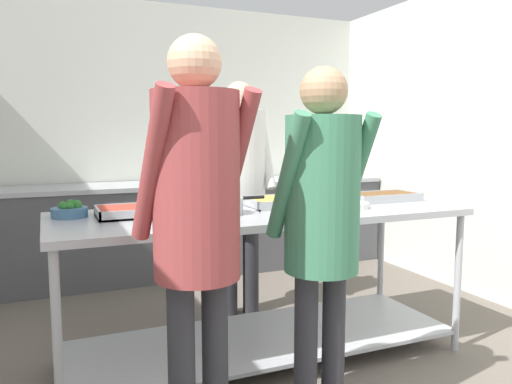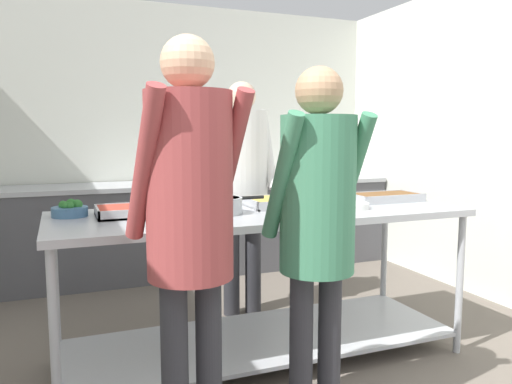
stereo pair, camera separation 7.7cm
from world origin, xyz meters
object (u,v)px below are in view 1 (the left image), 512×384
Objects in this scene: broccoli_bowl at (70,211)px; guest_serving_right at (197,207)px; guest_serving_left at (322,210)px; cook_behind_counter at (240,173)px; sauce_pan at (222,205)px; plate_stack at (348,205)px; serving_tray_greens at (138,211)px; water_bottle at (169,172)px; serving_tray_vegetables at (278,202)px; serving_tray_roast at (383,197)px.

guest_serving_right is (0.43, -1.01, 0.14)m from broccoli_bowl.
cook_behind_counter is at bearing 82.51° from guest_serving_left.
cook_behind_counter is at bearing 24.77° from broccoli_bowl.
sauce_pan reaches higher than plate_stack.
guest_serving_right is at bearing -176.93° from guest_serving_left.
serving_tray_greens is at bearing 127.01° from guest_serving_left.
sauce_pan is 1.57× the size of water_bottle.
serving_tray_vegetables reaches higher than plate_stack.
broccoli_bowl is 0.79× the size of water_bottle.
serving_tray_roast is at bearing -3.47° from broccoli_bowl.
serving_tray_vegetables is 1.56× the size of plate_stack.
broccoli_bowl is 0.37m from serving_tray_greens.
water_bottle is at bearing 78.98° from guest_serving_right.
guest_serving_left is at bearing -52.99° from serving_tray_greens.
cook_behind_counter reaches higher than broccoli_bowl.
serving_tray_greens is 1.64m from serving_tray_roast.
serving_tray_greens is 1.95m from water_bottle.
broccoli_bowl is at bearing 176.80° from serving_tray_vegetables.
water_bottle reaches higher than plate_stack.
guest_serving_right is (-0.38, -0.78, 0.12)m from sauce_pan.
serving_tray_roast is at bearing -61.15° from water_bottle.
serving_tray_vegetables is at bearing -3.20° from broccoli_bowl.
serving_tray_vegetables and serving_tray_roast have the same top height.
cook_behind_counter is at bearing 91.25° from serving_tray_vegetables.
broccoli_bowl reaches higher than serving_tray_roast.
cook_behind_counter is at bearing 63.27° from guest_serving_right.
plate_stack is 1.37m from guest_serving_right.
cook_behind_counter is at bearing 37.21° from serving_tray_greens.
serving_tray_greens is 1.26m from plate_stack.
broccoli_bowl is 1.35m from cook_behind_counter.
guest_serving_right is 7.09× the size of water_bottle.
water_bottle is at bearing 106.97° from plate_stack.
cook_behind_counter is (0.86, 0.66, 0.14)m from serving_tray_greens.
serving_tray_roast reaches higher than plate_stack.
broccoli_bowl is 1.10m from guest_serving_right.
plate_stack is 0.15× the size of guest_serving_left.
guest_serving_left is at bearing -74.38° from sauce_pan.
serving_tray_vegetables is 0.43m from plate_stack.
guest_serving_right reaches higher than guest_serving_left.
serving_tray_greens is (0.35, -0.09, -0.01)m from broccoli_bowl.
serving_tray_roast is at bearing 4.78° from sauce_pan.
serving_tray_greens is 0.25× the size of guest_serving_right.
serving_tray_roast is 1.95× the size of water_bottle.
plate_stack is at bearing -66.61° from cook_behind_counter.
plate_stack is 1.04× the size of water_bottle.
cook_behind_counter reaches higher than guest_serving_left.
plate_stack is 2.16m from water_bottle.
cook_behind_counter is at bearing 62.20° from sauce_pan.
serving_tray_roast is (2.00, -0.12, -0.01)m from broccoli_bowl.
broccoli_bowl is 0.83m from sauce_pan.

